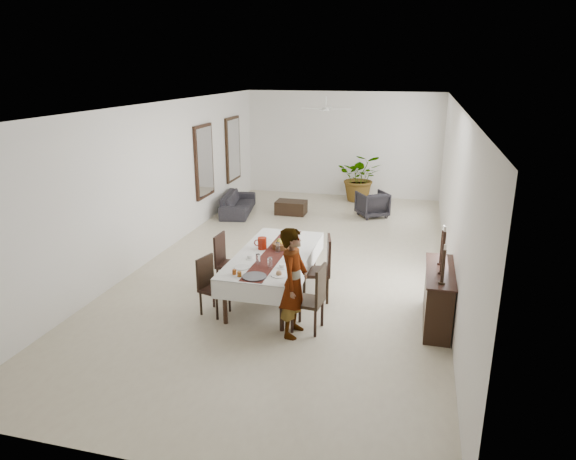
{
  "coord_description": "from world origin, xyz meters",
  "views": [
    {
      "loc": [
        2.33,
        -9.79,
        3.88
      ],
      "look_at": [
        0.11,
        -1.16,
        1.05
      ],
      "focal_mm": 32.0,
      "sensor_mm": 36.0,
      "label": 1
    }
  ],
  "objects_px": {
    "sideboard_body": "(438,298)",
    "woman": "(294,282)",
    "sofa": "(238,203)",
    "dining_table_top": "(274,255)",
    "red_pitcher": "(262,243)"
  },
  "relations": [
    {
      "from": "sideboard_body",
      "to": "woman",
      "type": "bearing_deg",
      "value": -157.42
    },
    {
      "from": "woman",
      "to": "sideboard_body",
      "type": "xyz_separation_m",
      "value": [
        2.11,
        0.88,
        -0.4
      ]
    },
    {
      "from": "woman",
      "to": "sofa",
      "type": "distance_m",
      "value": 7.01
    },
    {
      "from": "dining_table_top",
      "to": "sofa",
      "type": "xyz_separation_m",
      "value": [
        -2.48,
        4.99,
        -0.49
      ]
    },
    {
      "from": "dining_table_top",
      "to": "woman",
      "type": "bearing_deg",
      "value": -62.22
    },
    {
      "from": "woman",
      "to": "sofa",
      "type": "xyz_separation_m",
      "value": [
        -3.13,
        6.24,
        -0.57
      ]
    },
    {
      "from": "sofa",
      "to": "red_pitcher",
      "type": "bearing_deg",
      "value": -165.38
    },
    {
      "from": "sofa",
      "to": "sideboard_body",
      "type": "bearing_deg",
      "value": -145.62
    },
    {
      "from": "red_pitcher",
      "to": "woman",
      "type": "bearing_deg",
      "value": -56.8
    },
    {
      "from": "sofa",
      "to": "dining_table_top",
      "type": "bearing_deg",
      "value": -163.59
    },
    {
      "from": "dining_table_top",
      "to": "sideboard_body",
      "type": "relative_size",
      "value": 1.72
    },
    {
      "from": "dining_table_top",
      "to": "woman",
      "type": "xyz_separation_m",
      "value": [
        0.66,
        -1.25,
        0.08
      ]
    },
    {
      "from": "dining_table_top",
      "to": "red_pitcher",
      "type": "xyz_separation_m",
      "value": [
        -0.26,
        0.16,
        0.14
      ]
    },
    {
      "from": "dining_table_top",
      "to": "red_pitcher",
      "type": "bearing_deg",
      "value": 149.04
    },
    {
      "from": "woman",
      "to": "sideboard_body",
      "type": "bearing_deg",
      "value": -63.25
    }
  ]
}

